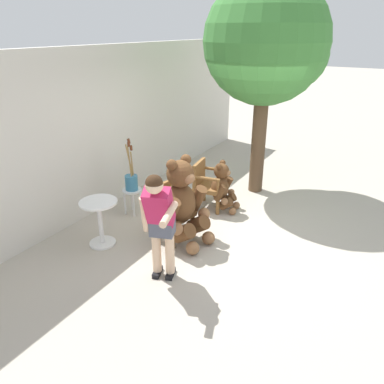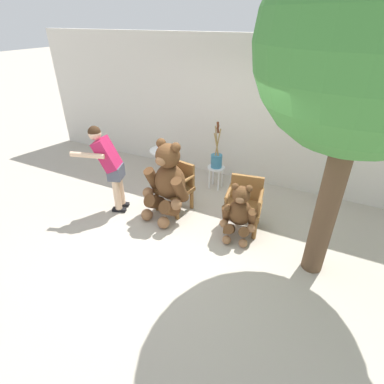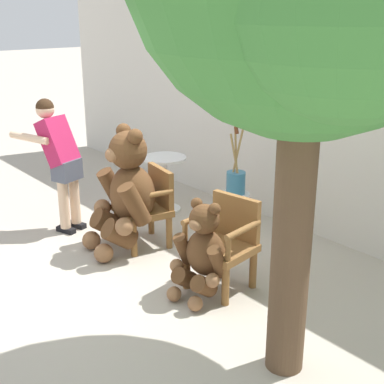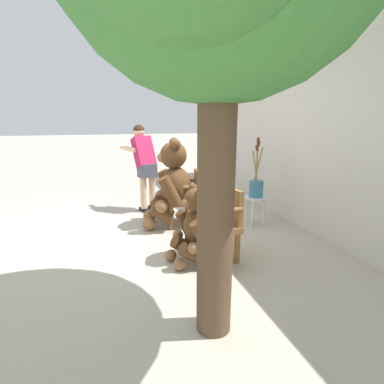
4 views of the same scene
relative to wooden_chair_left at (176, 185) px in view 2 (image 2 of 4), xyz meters
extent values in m
plane|color=#B2A899|center=(0.62, -0.68, -0.46)|extent=(60.00, 60.00, 0.00)
cube|color=beige|center=(0.62, 1.72, 0.94)|extent=(10.00, 0.16, 2.80)
cube|color=brown|center=(-0.01, -0.06, -0.06)|extent=(0.64, 0.61, 0.07)
cylinder|color=brown|center=(-0.27, -0.23, -0.28)|extent=(0.07, 0.07, 0.37)
cylinder|color=brown|center=(0.18, -0.31, -0.28)|extent=(0.07, 0.07, 0.37)
cylinder|color=brown|center=(-0.20, 0.19, -0.28)|extent=(0.07, 0.07, 0.37)
cylinder|color=brown|center=(0.25, 0.11, -0.28)|extent=(0.07, 0.07, 0.37)
cube|color=brown|center=(0.03, 0.17, 0.19)|extent=(0.52, 0.15, 0.42)
cylinder|color=brown|center=(-0.26, -0.02, 0.20)|extent=(0.14, 0.48, 0.06)
cylinder|color=brown|center=(-0.29, -0.23, 0.09)|extent=(0.05, 0.05, 0.22)
cylinder|color=brown|center=(0.24, -0.10, 0.20)|extent=(0.14, 0.48, 0.06)
cylinder|color=brown|center=(0.20, -0.31, 0.09)|extent=(0.05, 0.05, 0.22)
cube|color=brown|center=(1.26, -0.06, -0.06)|extent=(0.64, 0.60, 0.07)
cylinder|color=brown|center=(1.07, -0.30, -0.28)|extent=(0.07, 0.07, 0.37)
cylinder|color=brown|center=(1.52, -0.23, -0.28)|extent=(0.07, 0.07, 0.37)
cylinder|color=brown|center=(1.00, 0.11, -0.28)|extent=(0.07, 0.07, 0.37)
cylinder|color=brown|center=(1.45, 0.18, -0.28)|extent=(0.07, 0.07, 0.37)
cube|color=brown|center=(1.22, 0.17, 0.19)|extent=(0.52, 0.14, 0.42)
cylinder|color=brown|center=(1.01, -0.10, 0.20)|extent=(0.13, 0.48, 0.06)
cylinder|color=brown|center=(1.05, -0.31, 0.09)|extent=(0.05, 0.05, 0.22)
cylinder|color=brown|center=(1.51, -0.02, 0.20)|extent=(0.13, 0.48, 0.06)
cylinder|color=brown|center=(1.54, -0.23, 0.09)|extent=(0.05, 0.05, 0.22)
ellipsoid|color=brown|center=(-0.01, -0.18, 0.16)|extent=(0.63, 0.56, 0.64)
sphere|color=brown|center=(-0.02, -0.21, 0.65)|extent=(0.41, 0.41, 0.41)
ellipsoid|color=#8C603D|center=(-0.05, -0.38, 0.62)|extent=(0.21, 0.18, 0.15)
sphere|color=black|center=(-0.05, -0.38, 0.63)|extent=(0.06, 0.06, 0.06)
sphere|color=brown|center=(-0.16, -0.17, 0.82)|extent=(0.16, 0.16, 0.16)
sphere|color=brown|center=(0.14, -0.22, 0.82)|extent=(0.16, 0.16, 0.16)
cylinder|color=brown|center=(-0.32, -0.23, 0.16)|extent=(0.24, 0.38, 0.48)
sphere|color=#8C603D|center=(-0.36, -0.36, -0.06)|extent=(0.19, 0.19, 0.19)
cylinder|color=brown|center=(0.27, -0.34, 0.16)|extent=(0.24, 0.38, 0.48)
sphere|color=#8C603D|center=(0.26, -0.47, -0.06)|extent=(0.19, 0.19, 0.19)
cylinder|color=brown|center=(-0.22, -0.38, -0.19)|extent=(0.30, 0.43, 0.38)
sphere|color=#8C603D|center=(-0.27, -0.57, -0.36)|extent=(0.20, 0.20, 0.20)
cylinder|color=brown|center=(0.12, -0.44, -0.19)|extent=(0.30, 0.43, 0.38)
sphere|color=#8C603D|center=(0.10, -0.63, -0.36)|extent=(0.20, 0.20, 0.20)
ellipsoid|color=brown|center=(1.26, -0.24, -0.04)|extent=(0.42, 0.37, 0.43)
sphere|color=brown|center=(1.26, -0.26, 0.29)|extent=(0.27, 0.27, 0.27)
ellipsoid|color=#8C603D|center=(1.28, -0.38, 0.27)|extent=(0.14, 0.12, 0.10)
sphere|color=black|center=(1.28, -0.38, 0.27)|extent=(0.04, 0.04, 0.04)
sphere|color=brown|center=(1.16, -0.26, 0.40)|extent=(0.11, 0.11, 0.11)
sphere|color=brown|center=(1.36, -0.23, 0.40)|extent=(0.11, 0.11, 0.11)
cylinder|color=brown|center=(1.07, -0.34, -0.04)|extent=(0.16, 0.25, 0.33)
sphere|color=#8C603D|center=(1.08, -0.43, -0.19)|extent=(0.13, 0.13, 0.13)
cylinder|color=brown|center=(1.47, -0.28, -0.04)|extent=(0.16, 0.25, 0.33)
sphere|color=#8C603D|center=(1.49, -0.36, -0.19)|extent=(0.13, 0.13, 0.13)
cylinder|color=brown|center=(1.17, -0.42, -0.28)|extent=(0.20, 0.29, 0.25)
sphere|color=#8C603D|center=(1.18, -0.55, -0.39)|extent=(0.14, 0.14, 0.14)
cylinder|color=brown|center=(1.40, -0.38, -0.28)|extent=(0.20, 0.29, 0.25)
sphere|color=#8C603D|center=(1.43, -0.51, -0.39)|extent=(0.14, 0.14, 0.14)
cube|color=black|center=(-0.93, -0.40, -0.43)|extent=(0.26, 0.16, 0.06)
cylinder|color=beige|center=(-0.93, -0.40, 0.01)|extent=(0.12, 0.12, 0.82)
cube|color=black|center=(-0.87, -0.57, -0.43)|extent=(0.26, 0.16, 0.06)
cylinder|color=beige|center=(-0.87, -0.57, 0.01)|extent=(0.12, 0.12, 0.82)
cube|color=#4C5160|center=(-0.90, -0.49, 0.29)|extent=(0.31, 0.36, 0.24)
cube|color=#B21E4C|center=(-1.00, -0.52, 0.61)|extent=(0.48, 0.43, 0.57)
sphere|color=beige|center=(-1.15, -0.58, 0.96)|extent=(0.21, 0.21, 0.21)
sphere|color=#382314|center=(-1.15, -0.58, 0.98)|extent=(0.21, 0.21, 0.21)
cylinder|color=beige|center=(-1.17, -0.79, 0.66)|extent=(0.56, 0.26, 0.10)
cylinder|color=beige|center=(-1.06, -0.35, 0.49)|extent=(0.20, 0.14, 0.51)
cylinder|color=silver|center=(0.34, 1.01, -0.02)|extent=(0.34, 0.34, 0.03)
cylinder|color=silver|center=(0.44, 1.11, -0.25)|extent=(0.04, 0.04, 0.43)
cylinder|color=silver|center=(0.24, 1.11, -0.25)|extent=(0.04, 0.04, 0.43)
cylinder|color=silver|center=(0.44, 0.91, -0.25)|extent=(0.04, 0.04, 0.43)
cylinder|color=silver|center=(0.24, 0.91, -0.25)|extent=(0.04, 0.04, 0.43)
cylinder|color=teal|center=(0.34, 1.01, 0.13)|extent=(0.22, 0.22, 0.26)
cylinder|color=#997A47|center=(0.34, 1.01, 0.45)|extent=(0.14, 0.07, 0.75)
cylinder|color=#592D19|center=(0.34, 1.01, 0.87)|extent=(0.06, 0.05, 0.09)
cylinder|color=#997A47|center=(0.36, 0.98, 0.40)|extent=(0.14, 0.09, 0.63)
cylinder|color=#592D19|center=(0.36, 0.98, 0.75)|extent=(0.06, 0.05, 0.09)
cylinder|color=#997A47|center=(0.34, 1.02, 0.43)|extent=(0.10, 0.14, 0.69)
cylinder|color=#592D19|center=(0.34, 1.02, 0.82)|extent=(0.05, 0.06, 0.09)
cylinder|color=white|center=(-0.72, 0.77, 0.24)|extent=(0.56, 0.56, 0.03)
cylinder|color=white|center=(-0.72, 0.77, -0.12)|extent=(0.07, 0.07, 0.69)
cylinder|color=white|center=(-0.72, 0.77, -0.45)|extent=(0.40, 0.40, 0.03)
cylinder|color=brown|center=(2.43, -0.48, 0.65)|extent=(0.27, 0.27, 2.22)
sphere|color=#3D7F38|center=(2.43, -0.48, 2.37)|extent=(2.21, 2.21, 2.21)
camera|label=1|loc=(-4.30, -2.91, 2.59)|focal=35.00mm
camera|label=2|loc=(2.31, -4.00, 2.58)|focal=28.00mm
camera|label=3|loc=(4.56, -3.12, 2.04)|focal=50.00mm
camera|label=4|loc=(4.38, -1.25, 1.18)|focal=28.00mm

